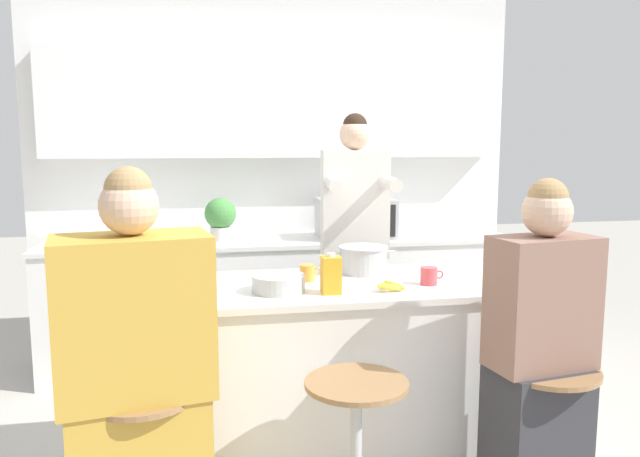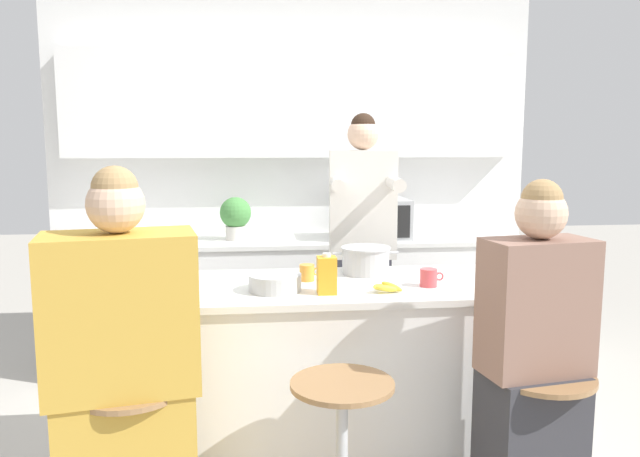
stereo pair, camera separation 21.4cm
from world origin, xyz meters
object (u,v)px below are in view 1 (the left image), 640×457
Objects in this scene: bar_stool_rightmost at (545,442)px; person_seated_near at (539,375)px; fruit_bowl at (278,283)px; kitchen_island at (323,376)px; microwave at (356,218)px; coffee_cup_near at (429,276)px; coffee_cup_far at (307,273)px; juice_carton at (332,275)px; potted_plant at (220,217)px; banana_bunch at (389,286)px; person_wrapped_blanket at (137,394)px; cooking_pot at (363,260)px; person_cooking at (354,266)px.

person_seated_near is at bearing 135.44° from bar_stool_rightmost.
fruit_bowl reaches higher than bar_stool_rightmost.
person_seated_near reaches higher than bar_stool_rightmost.
microwave reaches higher than kitchen_island.
coffee_cup_near reaches higher than coffee_cup_far.
juice_carton is 0.61× the size of potted_plant.
person_seated_near is at bearing -83.71° from microwave.
person_wrapped_blanket is at bearing -156.72° from banana_bunch.
banana_bunch is 0.27m from juice_carton.
banana_bunch is at bearing 127.94° from person_seated_near.
potted_plant is (-0.37, 1.40, 0.11)m from coffee_cup_far.
coffee_cup_near is at bearing 12.57° from person_wrapped_blanket.
potted_plant is (-0.67, 1.27, 0.08)m from cooking_pot.
person_cooking reaches higher than microwave.
person_cooking is 0.77m from coffee_cup_near.
microwave is (0.25, 1.63, 0.10)m from banana_bunch.
person_cooking is at bearing -104.40° from microwave.
coffee_cup_far is (0.16, 0.19, 0.00)m from fruit_bowl.
banana_bunch is at bearing 136.80° from bar_stool_rightmost.
person_cooking is 15.54× the size of coffee_cup_near.
potted_plant is (-0.69, 1.67, 0.12)m from banana_bunch.
microwave is at bearing 70.41° from kitchen_island.
coffee_cup_near is 0.24m from banana_bunch.
kitchen_island is 12.66× the size of banana_bunch.
juice_carton is 0.34× the size of microwave.
person_seated_near reaches higher than kitchen_island.
banana_bunch is (0.48, -0.08, -0.02)m from fruit_bowl.
juice_carton is (0.23, -0.07, 0.05)m from fruit_bowl.
person_wrapped_blanket reaches higher than kitchen_island.
potted_plant reaches higher than fruit_bowl.
person_seated_near is 8.03× the size of juice_carton.
fruit_bowl is (-0.53, -0.75, 0.09)m from person_cooking.
coffee_cup_near is at bearing -70.48° from person_cooking.
banana_bunch is 0.85× the size of juice_carton.
person_wrapped_blanket is 8.34× the size of juice_carton.
juice_carton reaches higher than kitchen_island.
person_wrapped_blanket reaches higher than banana_bunch.
microwave reaches higher than coffee_cup_far.
bar_stool_rightmost is 1.46m from person_cooking.
coffee_cup_far is at bearing 138.21° from bar_stool_rightmost.
fruit_bowl is at bearing -119.05° from person_cooking.
fruit_bowl is 2.12× the size of coffee_cup_near.
person_seated_near is at bearing -40.99° from kitchen_island.
fruit_bowl is 0.49m from banana_bunch.
cooking_pot is at bearing 92.53° from banana_bunch.
person_cooking is 0.68m from coffee_cup_far.
banana_bunch is at bearing -86.85° from person_cooking.
banana_bunch reaches higher than kitchen_island.
cooking_pot is 0.45m from juice_carton.
juice_carton reaches higher than coffee_cup_near.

